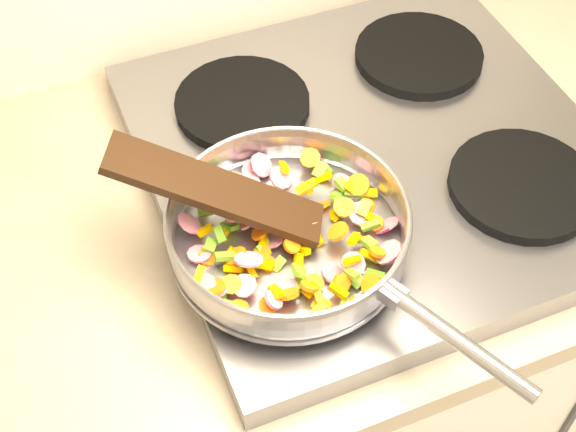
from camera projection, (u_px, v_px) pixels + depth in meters
name	position (u px, v px, depth m)	size (l,w,h in m)	color
cooktop	(374.00, 157.00, 1.10)	(0.60, 0.60, 0.04)	#939399
grate_fl	(323.00, 251.00, 0.96)	(0.19, 0.19, 0.02)	black
grate_fr	(522.00, 185.00, 1.03)	(0.19, 0.19, 0.02)	black
grate_bl	(242.00, 103.00, 1.12)	(0.19, 0.19, 0.02)	black
grate_br	(419.00, 55.00, 1.19)	(0.19, 0.19, 0.02)	black
saute_pan	(290.00, 228.00, 0.93)	(0.33, 0.47, 0.06)	#9E9EA5
vegetable_heap	(290.00, 236.00, 0.94)	(0.28, 0.27, 0.05)	orange
wooden_spatula	(216.00, 190.00, 0.91)	(0.26, 0.06, 0.01)	black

